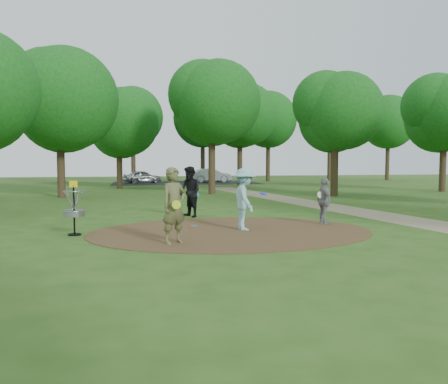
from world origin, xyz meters
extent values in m
plane|color=#2D5119|center=(0.00, 0.00, 0.00)|extent=(100.00, 100.00, 0.00)
cylinder|color=#47301C|center=(0.00, 0.00, 0.01)|extent=(8.40, 8.40, 0.02)
cube|color=#8C7A5B|center=(6.50, 2.00, 0.01)|extent=(7.55, 39.89, 0.01)
cube|color=black|center=(2.00, 30.00, 0.00)|extent=(14.00, 8.00, 0.01)
imported|color=brown|center=(-1.84, -1.56, 0.97)|extent=(0.84, 0.77, 1.94)
cylinder|color=#C2E319|center=(-1.81, -1.85, 1.02)|extent=(0.22, 0.06, 0.22)
imported|color=#8FC8D6|center=(0.43, 0.22, 0.95)|extent=(0.74, 1.24, 1.89)
cylinder|color=#0D22EB|center=(1.02, 0.21, 1.10)|extent=(0.30, 0.30, 0.08)
imported|color=black|center=(-0.80, 3.65, 0.95)|extent=(1.07, 1.16, 1.90)
cylinder|color=#0DA1E1|center=(-0.57, 3.69, 0.85)|extent=(0.22, 0.07, 0.22)
imported|color=gray|center=(3.29, 0.81, 0.78)|extent=(0.43, 0.93, 1.55)
cylinder|color=silver|center=(3.10, 0.76, 0.99)|extent=(0.23, 0.13, 0.22)
cylinder|color=#177CBF|center=(-0.98, 1.24, 0.03)|extent=(0.22, 0.22, 0.02)
cylinder|color=#B93512|center=(-1.08, 0.97, 0.03)|extent=(0.22, 0.22, 0.02)
imported|color=#A1A5A8|center=(-2.14, 30.42, 0.62)|extent=(3.88, 2.36, 1.24)
imported|color=#A8ABAF|center=(4.55, 30.52, 0.69)|extent=(4.36, 2.22, 1.37)
cylinder|color=black|center=(-4.50, 0.30, 0.68)|extent=(0.05, 0.05, 1.35)
cylinder|color=black|center=(-4.50, 0.30, 0.02)|extent=(0.36, 0.36, 0.04)
cylinder|color=gray|center=(-4.50, 0.30, 0.62)|extent=(0.60, 0.60, 0.16)
torus|color=gray|center=(-4.50, 0.30, 0.70)|extent=(0.63, 0.63, 0.03)
torus|color=gray|center=(-4.50, 0.30, 1.25)|extent=(0.58, 0.58, 0.02)
cube|color=yellow|center=(-4.50, 0.30, 1.45)|extent=(0.22, 0.02, 0.18)
cylinder|color=#332316|center=(-7.00, 14.00, 1.90)|extent=(0.44, 0.44, 3.80)
sphere|color=#134A14|center=(-7.00, 14.00, 5.41)|extent=(5.85, 5.85, 5.85)
cylinder|color=#332316|center=(2.00, 15.00, 2.09)|extent=(0.44, 0.44, 4.18)
sphere|color=#134A14|center=(2.00, 15.00, 5.62)|extent=(5.25, 5.25, 5.25)
cylinder|color=#332316|center=(9.00, 12.00, 1.80)|extent=(0.44, 0.44, 3.61)
sphere|color=#134A14|center=(9.00, 12.00, 4.88)|extent=(4.62, 4.62, 4.62)
cylinder|color=#332316|center=(-4.00, 22.00, 1.71)|extent=(0.44, 0.44, 3.42)
sphere|color=#134A14|center=(-4.00, 22.00, 4.87)|extent=(5.26, 5.26, 5.26)
cylinder|color=#332316|center=(6.00, 24.00, 2.19)|extent=(0.44, 0.44, 4.37)
sphere|color=#134A14|center=(6.00, 24.00, 5.85)|extent=(5.38, 5.38, 5.38)
cylinder|color=#332316|center=(18.00, 14.00, 1.90)|extent=(0.44, 0.44, 3.80)
sphere|color=#134A14|center=(18.00, 14.00, 5.23)|extent=(5.21, 5.21, 5.21)
camera|label=1|loc=(-2.78, -12.52, 2.08)|focal=35.00mm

